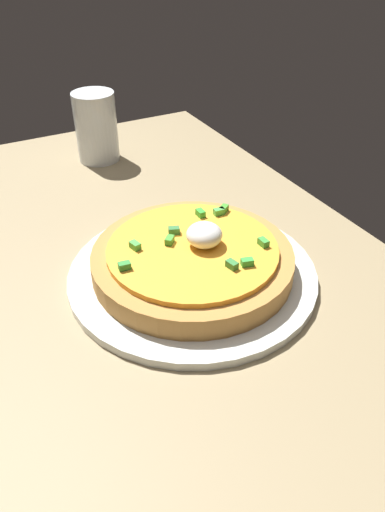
{
  "coord_description": "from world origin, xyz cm",
  "views": [
    {
      "loc": [
        -35.8,
        13.04,
        38.8
      ],
      "look_at": [
        4.15,
        -8.21,
        6.08
      ],
      "focal_mm": 34.6,
      "sensor_mm": 36.0,
      "label": 1
    }
  ],
  "objects": [
    {
      "name": "cup_near",
      "position": [
        40.26,
        -9.53,
        8.33
      ],
      "size": [
        6.84,
        6.84,
        11.24
      ],
      "color": "silver",
      "rests_on": "dining_table"
    },
    {
      "name": "pizza",
      "position": [
        4.15,
        -8.25,
        5.72
      ],
      "size": [
        22.93,
        22.93,
        5.92
      ],
      "color": "#BA8240",
      "rests_on": "plate"
    },
    {
      "name": "plate",
      "position": [
        4.15,
        -8.21,
        3.57
      ],
      "size": [
        28.63,
        28.63,
        1.03
      ],
      "primitive_type": "cylinder",
      "color": "silver",
      "rests_on": "dining_table"
    },
    {
      "name": "dining_table",
      "position": [
        0.0,
        0.0,
        1.53
      ],
      "size": [
        108.6,
        66.41,
        3.05
      ],
      "primitive_type": "cube",
      "color": "#927F5B",
      "rests_on": "ground"
    }
  ]
}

